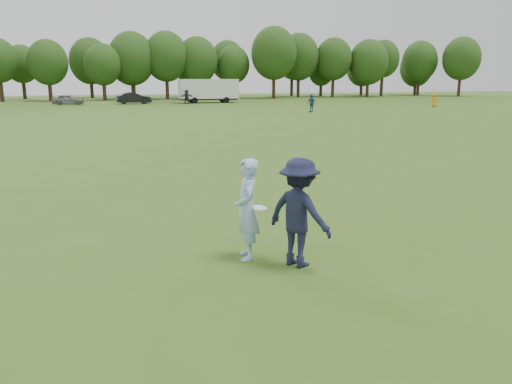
% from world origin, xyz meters
% --- Properties ---
extents(ground, '(200.00, 200.00, 0.00)m').
position_xyz_m(ground, '(0.00, 0.00, 0.00)').
color(ground, '#385618').
rests_on(ground, ground).
extents(thrower, '(0.55, 0.75, 1.90)m').
position_xyz_m(thrower, '(-0.35, 0.40, 0.95)').
color(thrower, '#97BEE9').
rests_on(thrower, ground).
extents(defender, '(1.30, 1.47, 1.97)m').
position_xyz_m(defender, '(0.43, -0.23, 0.98)').
color(defender, '#181B34').
rests_on(defender, ground).
extents(player_far_b, '(0.81, 1.11, 1.76)m').
position_xyz_m(player_far_b, '(17.59, 38.29, 0.88)').
color(player_far_b, navy).
rests_on(player_far_b, ground).
extents(player_far_c, '(0.94, 0.91, 1.63)m').
position_xyz_m(player_far_c, '(34.85, 42.01, 0.81)').
color(player_far_c, orange).
rests_on(player_far_c, ground).
extents(player_far_d, '(1.77, 0.73, 1.86)m').
position_xyz_m(player_far_d, '(8.53, 58.35, 0.93)').
color(player_far_d, '#242424').
rests_on(player_far_d, ground).
extents(car_e, '(3.97, 1.86, 1.31)m').
position_xyz_m(car_e, '(-6.31, 60.65, 0.66)').
color(car_e, slate).
rests_on(car_e, ground).
extents(car_f, '(4.62, 1.91, 1.49)m').
position_xyz_m(car_f, '(1.87, 60.51, 0.74)').
color(car_f, black).
rests_on(car_f, ground).
extents(field_cone, '(0.28, 0.28, 0.30)m').
position_xyz_m(field_cone, '(24.25, 47.62, 0.15)').
color(field_cone, '#EB3E0C').
rests_on(field_cone, ground).
extents(disc_in_play, '(0.32, 0.32, 0.08)m').
position_xyz_m(disc_in_play, '(-0.18, 0.16, 1.01)').
color(disc_in_play, white).
rests_on(disc_in_play, ground).
extents(cargo_trailer, '(9.00, 2.75, 3.20)m').
position_xyz_m(cargo_trailer, '(11.96, 60.52, 1.78)').
color(cargo_trailer, white).
rests_on(cargo_trailer, ground).
extents(treeline, '(130.35, 18.39, 11.74)m').
position_xyz_m(treeline, '(2.81, 76.90, 6.26)').
color(treeline, '#332114').
rests_on(treeline, ground).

